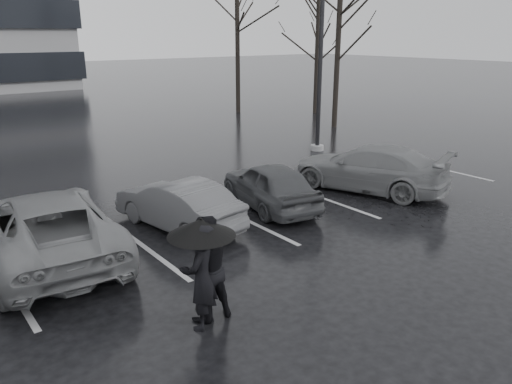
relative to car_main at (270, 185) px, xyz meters
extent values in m
plane|color=black|center=(-1.73, -2.47, -0.63)|extent=(160.00, 160.00, 0.00)
imported|color=black|center=(0.00, 0.00, 0.00)|extent=(2.17, 3.89, 1.25)
imported|color=#323235|center=(-2.74, 0.16, -0.03)|extent=(1.87, 3.80, 1.20)
imported|color=#535356|center=(-5.72, 0.30, 0.09)|extent=(2.89, 5.39, 1.44)
imported|color=#535356|center=(3.34, -0.57, 0.06)|extent=(3.38, 5.07, 1.37)
imported|color=black|center=(-4.52, -3.91, 0.25)|extent=(0.76, 0.71, 1.75)
imported|color=black|center=(-4.36, -3.73, 0.28)|extent=(0.92, 0.73, 1.81)
cylinder|color=black|center=(-4.46, -3.82, 0.16)|extent=(0.02, 0.02, 1.57)
cone|color=black|center=(-4.46, -3.82, 1.04)|extent=(1.08, 1.08, 0.28)
sphere|color=black|center=(-4.46, -3.82, 1.18)|extent=(0.05, 0.05, 0.05)
cylinder|color=gray|center=(5.88, 4.23, -0.52)|extent=(0.52, 0.52, 0.21)
cylinder|color=black|center=(5.88, 4.23, 4.10)|extent=(0.17, 0.17, 9.44)
cube|color=#ABABAE|center=(-6.73, 0.03, -0.62)|extent=(0.12, 5.00, 0.00)
cube|color=#ABABAE|center=(-3.93, 0.03, -0.62)|extent=(0.12, 5.00, 0.00)
cube|color=#ABABAE|center=(-1.13, 0.03, -0.62)|extent=(0.12, 5.00, 0.00)
cube|color=#ABABAE|center=(1.67, 0.03, -0.62)|extent=(0.12, 5.00, 0.00)
cube|color=#ABABAE|center=(4.47, 0.03, -0.62)|extent=(0.12, 5.00, 0.00)
cube|color=#ABABAE|center=(7.27, 0.03, -0.62)|extent=(0.12, 5.00, 0.00)
cylinder|color=black|center=(10.27, 7.53, 3.37)|extent=(0.26, 0.26, 8.00)
cylinder|color=black|center=(12.77, 11.53, 2.87)|extent=(0.26, 0.26, 7.00)
cylinder|color=black|center=(9.27, 14.53, 3.62)|extent=(0.26, 0.26, 8.50)
camera|label=1|loc=(-8.14, -10.05, 3.91)|focal=35.00mm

